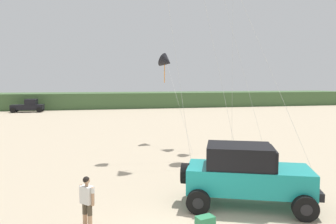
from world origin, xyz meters
The scene contains 6 objects.
dune_ridge centered at (1.63, 50.47, 1.32)m, with size 90.00×9.07×2.65m, color #426038.
jeep centered at (2.77, 2.15, 1.20)m, with size 5.00×3.83×2.26m.
person_watching centered at (-2.89, 1.51, 0.94)m, with size 0.47×0.48×1.67m.
cooler_box centered at (0.69, 0.73, 0.19)m, with size 0.56×0.36×0.38m, color #2D7F51.
distant_pickup centered at (-12.47, 43.72, 0.94)m, with size 4.66×2.50×1.98m.
kite_pink_ribbon centered at (2.72, 15.42, 6.08)m, with size 1.50×5.41×6.73m.
Camera 1 is at (-2.59, -8.40, 4.54)m, focal length 34.34 mm.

